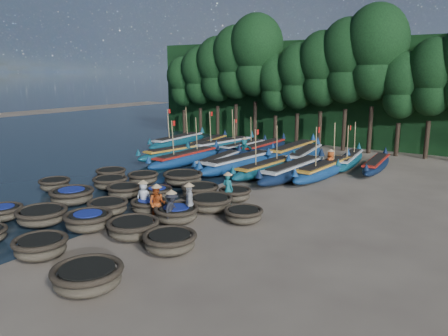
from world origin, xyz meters
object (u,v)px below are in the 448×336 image
Objects in this scene: coracle_15 at (110,182)px; long_boat_3 at (186,158)px; long_boat_9 at (178,141)px; fisherman_2 at (157,203)px; coracle_7 at (88,220)px; coracle_19 at (243,215)px; coracle_3 at (40,246)px; long_boat_16 at (349,160)px; fisherman_6 at (330,162)px; coracle_4 at (88,277)px; coracle_14 at (176,213)px; long_boat_2 at (178,152)px; coracle_12 at (108,207)px; coracle_23 at (200,191)px; coracle_13 at (149,205)px; long_boat_15 at (304,155)px; long_boat_11 at (222,145)px; fisherman_5 at (244,149)px; coracle_11 at (72,195)px; long_boat_8 at (324,170)px; long_boat_14 at (293,151)px; coracle_24 at (235,194)px; coracle_20 at (111,173)px; fisherman_1 at (228,187)px; coracle_5 at (3,212)px; coracle_8 at (133,228)px; coracle_16 at (124,191)px; long_boat_17 at (376,164)px; fisherman_3 at (172,208)px; coracle_10 at (55,184)px; long_boat_12 at (243,147)px; coracle_22 at (183,178)px; long_boat_5 at (240,163)px; coracle_9 at (170,241)px; coracle_18 at (210,203)px; long_boat_7 at (294,170)px; fisherman_0 at (144,196)px; coracle_17 at (157,193)px; long_boat_10 at (209,143)px; fisherman_4 at (189,201)px; long_boat_6 at (266,168)px; long_boat_4 at (219,161)px; coracle_21 at (143,178)px.

long_boat_3 reaches higher than coracle_15.
fisherman_2 is at bearing -56.70° from long_boat_9.
coracle_7 is 1.32× the size of coracle_19.
coracle_19 is (4.35, 7.72, -0.06)m from coracle_3.
long_boat_16 reaches higher than fisherman_2.
fisherman_6 is (3.37, 13.76, 0.00)m from fisherman_2.
coracle_4 is at bearing -39.41° from coracle_7.
coracle_14 is 0.32× the size of long_boat_2.
coracle_23 reaches higher than coracle_12.
coracle_14 is (3.54, 1.04, 0.03)m from coracle_12.
coracle_13 is 16.17m from long_boat_15.
long_boat_11 is 4.01m from fisherman_5.
coracle_19 is at bearing 15.75° from coracle_11.
long_boat_8 reaches higher than long_boat_14.
coracle_19 is at bearing -51.18° from coracle_24.
coracle_20 is 9.58m from fisherman_1.
coracle_8 is (6.86, 1.81, 0.06)m from coracle_5.
fisherman_5 is (-0.11, 13.21, 0.49)m from coracle_16.
long_boat_17 reaches higher than coracle_19.
coracle_4 is 1.27× the size of fisherman_3.
long_boat_12 is at bearing 80.96° from coracle_10.
coracle_22 is 5.47m from long_boat_5.
coracle_16 is 15.50m from long_boat_15.
long_boat_11 is 4.65× the size of fisherman_3.
long_boat_3 is at bearing -127.00° from long_boat_14.
coracle_23 is 2.04m from coracle_24.
coracle_9 is 10.48m from coracle_22.
coracle_18 is 0.33× the size of long_boat_15.
coracle_18 is at bearing -90.79° from long_boat_7.
long_boat_12 reaches higher than fisherman_0.
coracle_8 is 19.56m from long_boat_16.
coracle_14 is 10.98m from long_boat_7.
coracle_17 is at bearing -113.64° from long_boat_7.
coracle_17 is (-1.70, 8.39, -0.08)m from coracle_3.
coracle_4 is 24.73m from long_boat_14.
long_boat_10 is at bearing 17.28° from fisherman_3.
fisherman_4 is (2.35, 0.32, 0.53)m from coracle_13.
long_boat_12 reaches higher than coracle_10.
long_boat_16 is 3.94× the size of fisherman_2.
coracle_9 reaches higher than coracle_5.
long_boat_5 is (6.32, 10.75, 0.17)m from coracle_10.
coracle_10 is 12.47m from long_boat_5.
long_boat_6 is 7.06m from long_boat_16.
fisherman_1 is at bearing -21.44° from coracle_22.
long_boat_4 is at bearing -138.74° from long_boat_15.
long_boat_7 is (0.49, 6.45, 0.19)m from coracle_24.
fisherman_3 is (1.01, -0.12, -0.06)m from fisherman_2.
coracle_21 is at bearing -133.99° from long_boat_8.
long_boat_4 is 0.93× the size of long_boat_6.
coracle_22 is 5.67m from long_boat_4.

